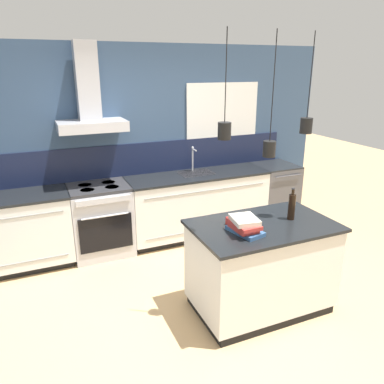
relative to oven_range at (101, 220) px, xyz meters
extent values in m
plane|color=tan|center=(0.63, -1.69, -0.46)|extent=(16.00, 16.00, 0.00)
cube|color=#354C6B|center=(0.63, 0.34, 0.84)|extent=(5.60, 0.06, 2.60)
cube|color=#141C38|center=(0.63, 0.30, 0.67)|extent=(4.42, 0.02, 0.43)
cube|color=white|center=(1.88, 0.30, 1.16)|extent=(1.12, 0.01, 0.96)
cube|color=black|center=(1.88, 0.31, 1.16)|extent=(1.04, 0.01, 0.88)
cube|color=#B5B5BA|center=(0.00, 0.08, 1.18)|extent=(0.80, 0.46, 0.12)
cube|color=#B5B5BA|center=(0.00, 0.17, 1.69)|extent=(0.26, 0.20, 0.90)
cylinder|color=black|center=(0.77, -1.82, 1.79)|extent=(0.01, 0.01, 0.71)
cylinder|color=black|center=(0.77, -1.82, 1.36)|extent=(0.11, 0.11, 0.14)
sphere|color=#F9D18C|center=(0.77, -1.82, 1.36)|extent=(0.06, 0.06, 0.06)
cylinder|color=black|center=(1.21, -1.83, 1.70)|extent=(0.01, 0.01, 0.90)
cylinder|color=black|center=(1.21, -1.83, 1.18)|extent=(0.11, 0.11, 0.14)
sphere|color=#F9D18C|center=(1.21, -1.83, 1.18)|extent=(0.06, 0.06, 0.06)
cylinder|color=black|center=(1.61, -1.81, 1.78)|extent=(0.01, 0.01, 0.72)
cylinder|color=black|center=(1.61, -1.81, 1.35)|extent=(0.11, 0.11, 0.14)
sphere|color=#F9D18C|center=(1.61, -1.81, 1.35)|extent=(0.06, 0.06, 0.06)
cube|color=black|center=(-1.05, 0.03, -0.41)|extent=(1.32, 0.56, 0.09)
cube|color=silver|center=(-1.05, 0.00, 0.03)|extent=(1.36, 0.62, 0.79)
cube|color=gray|center=(-1.05, -0.31, 0.30)|extent=(1.19, 0.01, 0.01)
cube|color=gray|center=(-1.05, -0.31, -0.25)|extent=(1.19, 0.01, 0.01)
cube|color=black|center=(-1.05, 0.00, 0.44)|extent=(1.38, 0.64, 0.03)
cube|color=black|center=(1.36, 0.03, -0.41)|extent=(1.90, 0.56, 0.09)
cube|color=silver|center=(1.36, 0.00, 0.03)|extent=(1.96, 0.62, 0.79)
cube|color=gray|center=(1.36, -0.31, 0.30)|extent=(1.73, 0.01, 0.01)
cube|color=gray|center=(1.36, -0.31, -0.25)|extent=(1.73, 0.01, 0.01)
cube|color=black|center=(1.36, 0.00, 0.44)|extent=(1.98, 0.64, 0.03)
cube|color=#262628|center=(1.36, 0.05, 0.45)|extent=(0.48, 0.34, 0.01)
cylinder|color=#B5B5BA|center=(1.36, 0.18, 0.62)|extent=(0.02, 0.02, 0.33)
sphere|color=#B5B5BA|center=(1.36, 0.18, 0.79)|extent=(0.03, 0.03, 0.03)
cylinder|color=#B5B5BA|center=(1.36, 0.12, 0.77)|extent=(0.02, 0.12, 0.02)
cube|color=#B5B5BA|center=(0.00, 0.00, -0.02)|extent=(0.74, 0.62, 0.87)
cube|color=black|center=(0.00, -0.31, -0.06)|extent=(0.64, 0.02, 0.44)
cylinder|color=#B5B5BA|center=(0.00, -0.34, 0.17)|extent=(0.55, 0.02, 0.02)
cube|color=#B5B5BA|center=(0.00, -0.32, 0.36)|extent=(0.64, 0.02, 0.07)
cube|color=#2D2D30|center=(0.00, 0.00, 0.43)|extent=(0.74, 0.60, 0.04)
cylinder|color=black|center=(-0.15, 0.11, 0.45)|extent=(0.17, 0.17, 0.00)
cylinder|color=black|center=(0.15, 0.11, 0.45)|extent=(0.17, 0.17, 0.00)
cylinder|color=black|center=(-0.15, -0.10, 0.45)|extent=(0.17, 0.17, 0.00)
cylinder|color=black|center=(0.15, -0.10, 0.45)|extent=(0.17, 0.17, 0.00)
cube|color=#4C4C51|center=(2.63, 0.00, -0.01)|extent=(0.59, 0.62, 0.89)
cube|color=black|center=(2.63, 0.00, 0.44)|extent=(0.59, 0.62, 0.02)
cylinder|color=#4C4C51|center=(2.63, -0.33, 0.36)|extent=(0.44, 0.02, 0.02)
cube|color=black|center=(1.22, -1.82, -0.41)|extent=(1.25, 0.75, 0.09)
cube|color=silver|center=(1.22, -1.82, 0.03)|extent=(1.30, 0.78, 0.79)
cube|color=black|center=(1.22, -1.82, 0.44)|extent=(1.35, 0.83, 0.03)
cylinder|color=black|center=(1.53, -1.81, 0.58)|extent=(0.07, 0.07, 0.25)
cylinder|color=black|center=(1.53, -1.81, 0.73)|extent=(0.03, 0.03, 0.06)
cylinder|color=#262628|center=(1.53, -1.81, 0.76)|extent=(0.03, 0.03, 0.01)
cube|color=#335684|center=(0.95, -1.91, 0.47)|extent=(0.26, 0.36, 0.04)
cube|color=#B2332D|center=(0.93, -1.91, 0.51)|extent=(0.19, 0.26, 0.03)
cube|color=#B2332D|center=(0.94, -1.91, 0.54)|extent=(0.20, 0.31, 0.03)
cube|color=beige|center=(0.94, -1.91, 0.58)|extent=(0.25, 0.28, 0.04)
cube|color=red|center=(0.98, -1.74, 0.49)|extent=(0.19, 0.13, 0.07)
cube|color=white|center=(0.98, -1.81, 0.49)|extent=(0.11, 0.01, 0.04)
camera|label=1|loc=(-0.68, -4.51, 1.87)|focal=35.00mm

